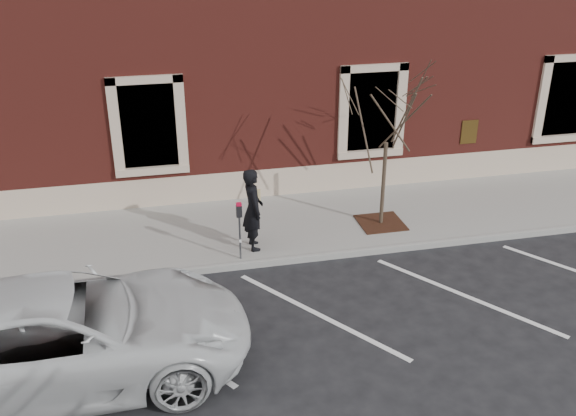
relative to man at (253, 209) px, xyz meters
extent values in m
plane|color=#28282B|center=(0.82, -0.63, -1.14)|extent=(120.00, 120.00, 0.00)
cube|color=gray|center=(0.82, 1.12, -1.06)|extent=(40.00, 3.50, 0.15)
cube|color=#9E9E99|center=(0.82, -0.68, -1.06)|extent=(40.00, 0.12, 0.15)
cube|color=maroon|center=(0.82, 7.12, 2.86)|extent=(40.00, 8.50, 8.00)
cube|color=#C0A993|center=(0.82, 2.90, -0.59)|extent=(40.00, 0.06, 0.80)
cube|color=black|center=(-2.18, 3.02, 1.26)|extent=(1.40, 0.30, 2.20)
cube|color=#C0A993|center=(-2.18, 2.85, 0.06)|extent=(1.90, 0.20, 0.20)
cube|color=black|center=(3.82, 3.02, 1.26)|extent=(1.40, 0.30, 2.20)
cube|color=#C0A993|center=(3.82, 2.85, 0.06)|extent=(1.90, 0.20, 0.20)
cube|color=black|center=(9.82, 3.02, 1.26)|extent=(1.40, 0.30, 2.20)
cube|color=#C0A993|center=(9.82, 2.85, 0.06)|extent=(1.90, 0.20, 0.20)
imported|color=black|center=(0.00, 0.00, 0.00)|extent=(0.51, 0.74, 1.98)
cylinder|color=#595B60|center=(-0.39, -0.48, -0.46)|extent=(0.05, 0.05, 1.06)
cube|color=black|center=(-0.39, -0.48, 0.21)|extent=(0.13, 0.10, 0.28)
cube|color=red|center=(-0.39, -0.48, 0.38)|extent=(0.12, 0.09, 0.06)
cube|color=white|center=(-0.39, -0.53, -0.51)|extent=(0.05, 0.00, 0.07)
cube|color=#3F1C14|center=(3.38, 0.55, -0.97)|extent=(1.12, 1.12, 0.03)
cylinder|color=#4A382D|center=(3.38, 0.55, 0.10)|extent=(0.10, 0.10, 2.17)
imported|color=silver|center=(-3.91, -3.69, -0.25)|extent=(6.48, 3.16, 1.77)
camera|label=1|loc=(-2.13, -13.24, 6.26)|focal=40.00mm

